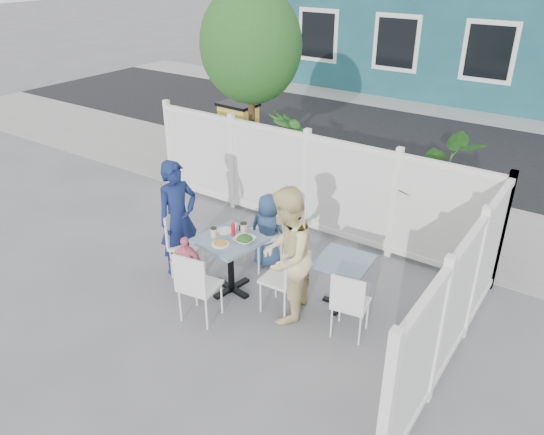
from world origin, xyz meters
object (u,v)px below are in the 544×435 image
Objects in this scene: utility_cabinet at (239,137)px; chair_back at (268,227)px; spare_table at (344,271)px; toddler at (186,263)px; chair_near at (196,283)px; chair_right at (286,274)px; woman at (286,256)px; main_table at (230,251)px; man at (178,218)px; chair_left at (182,239)px; boy at (268,231)px.

chair_back is (2.65, -2.77, -0.06)m from utility_cabinet.
utility_cabinet is at bearing 142.38° from spare_table.
toddler is at bearing -156.41° from spare_table.
chair_near is (0.07, -1.59, -0.03)m from chair_back.
chair_right is 0.32m from woman.
spare_table is 0.72× the size of chair_near.
toddler is at bearing -149.83° from main_table.
man is (1.76, -3.61, 0.18)m from utility_cabinet.
chair_right is (-0.52, -0.50, 0.02)m from spare_table.
chair_back reaches higher than chair_left.
spare_table is 2.05m from toddler.
main_table is 1.46m from spare_table.
boy is at bearing 39.57° from toddler.
utility_cabinet is 0.75× the size of woman.
chair_right is 1.75m from man.
chair_near reaches higher than spare_table.
utility_cabinet is 0.78× the size of man.
boy is (0.91, 0.81, -0.28)m from man.
chair_near is (-1.29, -1.27, 0.03)m from spare_table.
utility_cabinet is at bearing 39.14° from man.
woman reaches higher than man.
spare_table is at bearing 88.51° from chair_left.
utility_cabinet is at bearing 41.33° from chair_right.
chair_back is 1.27m from woman.
chair_near is 1.56m from boy.
chair_left is at bearing -106.73° from woman.
utility_cabinet is 3.83m from chair_back.
man reaches higher than main_table.
man is (-1.72, -0.03, 0.27)m from chair_right.
woman reaches higher than spare_table.
boy reaches higher than main_table.
spare_table is 1.81m from chair_near.
man is 1.25m from boy.
man reaches higher than boy.
boy is 1.39× the size of toddler.
utility_cabinet is 1.28× the size of chair_back.
boy is at bearing 167.85° from spare_table.
main_table is at bearing -50.63° from utility_cabinet.
chair_near reaches higher than main_table.
chair_back is at bearing -43.07° from utility_cabinet.
spare_table is (1.36, 0.52, -0.08)m from main_table.
spare_table is 0.75× the size of chair_left.
chair_left reaches higher than spare_table.
boy is at bearing 119.30° from chair_left.
woman is (0.88, -0.05, 0.25)m from main_table.
spare_table is 2.33m from man.
utility_cabinet is 1.34× the size of chair_near.
woman is at bearing -14.48° from toddler.
boy is 1.24m from toddler.
utility_cabinet is 1.18× the size of boy.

